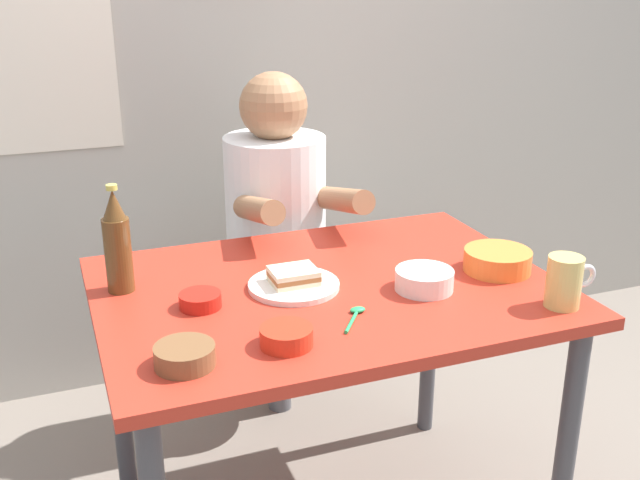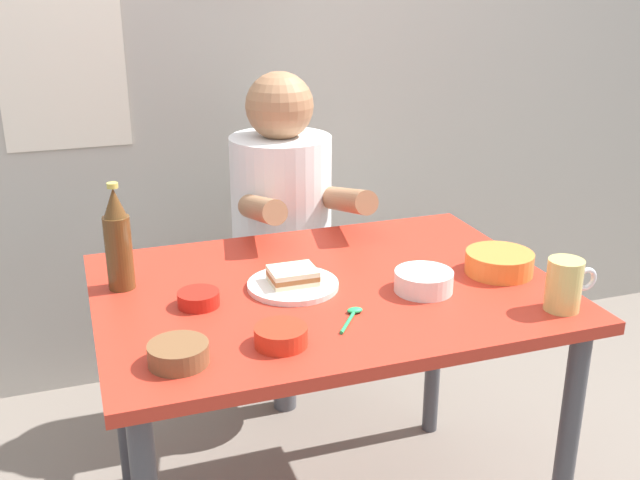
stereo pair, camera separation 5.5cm
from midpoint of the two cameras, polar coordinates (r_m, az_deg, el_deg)
The scene contains 14 objects.
wall_back at distance 2.68m, azimuth -6.70°, elevation 16.51°, with size 4.40×0.09×2.60m.
dining_table at distance 1.86m, azimuth 1.36°, elevation -6.12°, with size 1.10×0.80×0.74m.
stool at distance 2.54m, azimuth -2.18°, elevation -5.91°, with size 0.34×0.34×0.45m.
person_seated at distance 2.38m, azimuth -2.23°, elevation 3.01°, with size 0.33×0.56×0.72m.
plate_orange at distance 1.80m, azimuth -1.20°, elevation -3.46°, with size 0.22×0.22×0.01m, color silver.
sandwich at distance 1.79m, azimuth -1.21°, elevation -2.73°, with size 0.11×0.09×0.04m.
beer_mug at distance 1.77m, azimuth 19.01°, elevation -3.24°, with size 0.13×0.08×0.12m.
beer_bottle at distance 1.82m, azimuth -14.31°, elevation -0.11°, with size 0.06×0.06×0.26m.
sambal_bowl_red at distance 1.72m, azimuth -8.35°, elevation -4.40°, with size 0.10×0.10×0.03m.
soup_bowl_orange at distance 1.94m, azimuth 14.30°, elevation -1.61°, with size 0.17×0.17×0.05m.
rice_bowl_white at distance 1.80m, azimuth 8.78°, elevation -3.05°, with size 0.14×0.14×0.05m.
sauce_bowl_chili at distance 1.54m, azimuth -1.97°, elevation -7.27°, with size 0.11×0.11×0.04m.
condiment_bowl_brown at distance 1.49m, azimuth -9.70°, elevation -8.47°, with size 0.12×0.12×0.04m.
spoon at distance 1.66m, azimuth 3.42°, elevation -5.72°, with size 0.09×0.10×0.01m.
Camera 2 is at (-0.56, -1.57, 1.48)m, focal length 41.99 mm.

